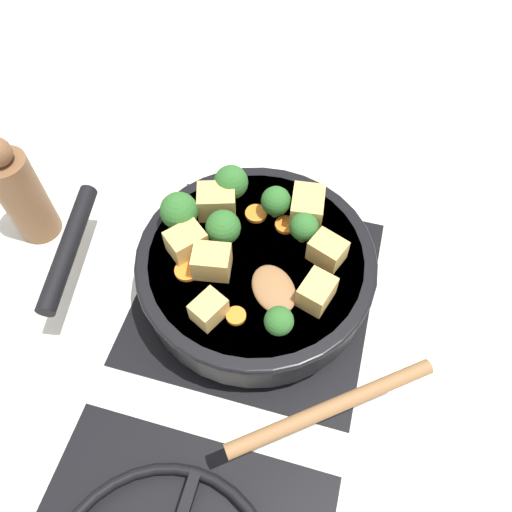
# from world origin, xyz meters

# --- Properties ---
(ground_plane) EXTENTS (2.40, 2.40, 0.00)m
(ground_plane) POSITION_xyz_m (0.00, 0.00, 0.00)
(ground_plane) COLOR silver
(front_burner_grate) EXTENTS (0.31, 0.31, 0.03)m
(front_burner_grate) POSITION_xyz_m (0.00, 0.00, 0.01)
(front_burner_grate) COLOR black
(front_burner_grate) RESTS_ON ground_plane
(skillet_pan) EXTENTS (0.41, 0.30, 0.06)m
(skillet_pan) POSITION_xyz_m (0.00, 0.00, 0.06)
(skillet_pan) COLOR black
(skillet_pan) RESTS_ON front_burner_grate
(wooden_spoon) EXTENTS (0.23, 0.24, 0.02)m
(wooden_spoon) POSITION_xyz_m (-0.08, 0.11, 0.09)
(wooden_spoon) COLOR olive
(wooden_spoon) RESTS_ON skillet_pan
(tofu_cube_center_large) EXTENTS (0.06, 0.05, 0.04)m
(tofu_cube_center_large) POSITION_xyz_m (0.07, -0.05, 0.11)
(tofu_cube_center_large) COLOR tan
(tofu_cube_center_large) RESTS_ON skillet_pan
(tofu_cube_near_handle) EXTENTS (0.04, 0.05, 0.03)m
(tofu_cube_near_handle) POSITION_xyz_m (-0.08, 0.04, 0.10)
(tofu_cube_near_handle) COLOR tan
(tofu_cube_near_handle) RESTS_ON skillet_pan
(tofu_cube_east_chunk) EXTENTS (0.05, 0.05, 0.03)m
(tofu_cube_east_chunk) POSITION_xyz_m (-0.08, -0.02, 0.10)
(tofu_cube_east_chunk) COLOR tan
(tofu_cube_east_chunk) RESTS_ON skillet_pan
(tofu_cube_west_chunk) EXTENTS (0.05, 0.04, 0.04)m
(tofu_cube_west_chunk) POSITION_xyz_m (0.05, 0.03, 0.10)
(tofu_cube_west_chunk) COLOR tan
(tofu_cube_west_chunk) RESTS_ON skillet_pan
(tofu_cube_back_piece) EXTENTS (0.04, 0.05, 0.03)m
(tofu_cube_back_piece) POSITION_xyz_m (0.03, 0.09, 0.10)
(tofu_cube_back_piece) COLOR tan
(tofu_cube_back_piece) RESTS_ON skillet_pan
(tofu_cube_front_piece) EXTENTS (0.04, 0.05, 0.04)m
(tofu_cube_front_piece) POSITION_xyz_m (-0.05, -0.08, 0.11)
(tofu_cube_front_piece) COLOR tan
(tofu_cube_front_piece) RESTS_ON skillet_pan
(tofu_cube_mid_small) EXTENTS (0.05, 0.06, 0.03)m
(tofu_cube_mid_small) POSITION_xyz_m (0.08, 0.01, 0.10)
(tofu_cube_mid_small) COLOR tan
(tofu_cube_mid_small) RESTS_ON skillet_pan
(broccoli_floret_near_spoon) EXTENTS (0.04, 0.04, 0.05)m
(broccoli_floret_near_spoon) POSITION_xyz_m (0.04, -0.01, 0.11)
(broccoli_floret_near_spoon) COLOR #709956
(broccoli_floret_near_spoon) RESTS_ON skillet_pan
(broccoli_floret_center_top) EXTENTS (0.04, 0.04, 0.04)m
(broccoli_floret_center_top) POSITION_xyz_m (-0.05, -0.04, 0.11)
(broccoli_floret_center_top) COLOR #709956
(broccoli_floret_center_top) RESTS_ON skillet_pan
(broccoli_floret_east_rim) EXTENTS (0.05, 0.05, 0.05)m
(broccoli_floret_east_rim) POSITION_xyz_m (0.10, -0.02, 0.12)
(broccoli_floret_east_rim) COLOR #709956
(broccoli_floret_east_rim) RESTS_ON skillet_pan
(broccoli_floret_west_rim) EXTENTS (0.03, 0.03, 0.04)m
(broccoli_floret_west_rim) POSITION_xyz_m (-0.05, 0.09, 0.11)
(broccoli_floret_west_rim) COLOR #709956
(broccoli_floret_west_rim) RESTS_ON skillet_pan
(broccoli_floret_north_edge) EXTENTS (0.04, 0.04, 0.05)m
(broccoli_floret_north_edge) POSITION_xyz_m (0.06, -0.08, 0.12)
(broccoli_floret_north_edge) COLOR #709956
(broccoli_floret_north_edge) RESTS_ON skillet_pan
(broccoli_floret_south_cluster) EXTENTS (0.04, 0.04, 0.05)m
(broccoli_floret_south_cluster) POSITION_xyz_m (-0.01, -0.07, 0.11)
(broccoli_floret_south_cluster) COLOR #709956
(broccoli_floret_south_cluster) RESTS_ON skillet_pan
(carrot_slice_orange_thin) EXTENTS (0.03, 0.03, 0.01)m
(carrot_slice_orange_thin) POSITION_xyz_m (0.02, -0.06, 0.09)
(carrot_slice_orange_thin) COLOR orange
(carrot_slice_orange_thin) RESTS_ON skillet_pan
(carrot_slice_near_center) EXTENTS (0.03, 0.03, 0.01)m
(carrot_slice_near_center) POSITION_xyz_m (0.07, 0.04, 0.09)
(carrot_slice_near_center) COLOR orange
(carrot_slice_near_center) RESTS_ON skillet_pan
(carrot_slice_edge_slice) EXTENTS (0.02, 0.02, 0.01)m
(carrot_slice_edge_slice) POSITION_xyz_m (-0.00, 0.09, 0.09)
(carrot_slice_edge_slice) COLOR orange
(carrot_slice_edge_slice) RESTS_ON skillet_pan
(carrot_slice_under_broccoli) EXTENTS (0.03, 0.03, 0.01)m
(carrot_slice_under_broccoli) POSITION_xyz_m (-0.02, -0.05, 0.09)
(carrot_slice_under_broccoli) COLOR orange
(carrot_slice_under_broccoli) RESTS_ON skillet_pan
(pepper_mill) EXTENTS (0.06, 0.06, 0.18)m
(pepper_mill) POSITION_xyz_m (0.34, -0.02, 0.08)
(pepper_mill) COLOR brown
(pepper_mill) RESTS_ON ground_plane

